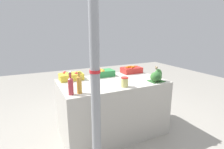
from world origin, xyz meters
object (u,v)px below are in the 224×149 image
(sparrow_bird, at_px, (156,68))
(carrot_crate, at_px, (131,70))
(broccoli_pile, at_px, (157,76))
(juice_bottle_ruby, at_px, (71,85))
(support_pole, at_px, (95,82))
(pickle_jar, at_px, (125,82))
(juice_bottle_amber, at_px, (79,84))
(orange_crate, at_px, (102,73))
(apple_crate, at_px, (72,76))

(sparrow_bird, bearing_deg, carrot_crate, -147.38)
(broccoli_pile, xyz_separation_m, juice_bottle_ruby, (-1.27, 0.02, 0.03))
(support_pole, bearing_deg, juice_bottle_ruby, 109.05)
(pickle_jar, relative_size, sparrow_bird, 1.09)
(broccoli_pile, relative_size, pickle_jar, 1.75)
(juice_bottle_ruby, bearing_deg, support_pole, -70.95)
(broccoli_pile, distance_m, juice_bottle_amber, 1.17)
(broccoli_pile, xyz_separation_m, juice_bottle_amber, (-1.17, 0.02, 0.03))
(orange_crate, bearing_deg, pickle_jar, -84.70)
(pickle_jar, xyz_separation_m, sparrow_bird, (0.56, 0.03, 0.14))
(support_pole, relative_size, orange_crate, 6.22)
(apple_crate, xyz_separation_m, juice_bottle_amber, (-0.06, -0.65, 0.06))
(support_pole, height_order, pickle_jar, support_pole)
(support_pole, bearing_deg, sparrow_bird, 21.47)
(broccoli_pile, bearing_deg, apple_crate, 149.24)
(sparrow_bird, bearing_deg, pickle_jar, -57.17)
(juice_bottle_amber, bearing_deg, sparrow_bird, 0.64)
(orange_crate, xyz_separation_m, carrot_crate, (0.59, 0.00, -0.01))
(broccoli_pile, relative_size, juice_bottle_amber, 0.86)
(apple_crate, relative_size, carrot_crate, 1.00)
(juice_bottle_ruby, bearing_deg, apple_crate, 75.95)
(sparrow_bird, bearing_deg, juice_bottle_amber, -59.60)
(carrot_crate, distance_m, broccoli_pile, 0.67)
(apple_crate, xyz_separation_m, orange_crate, (0.50, 0.00, 0.00))
(support_pole, xyz_separation_m, sparrow_bird, (1.14, 0.45, -0.04))
(juice_bottle_amber, xyz_separation_m, sparrow_bird, (1.18, 0.01, 0.09))
(apple_crate, distance_m, orange_crate, 0.50)
(support_pole, xyz_separation_m, pickle_jar, (0.58, 0.42, -0.18))
(support_pole, height_order, juice_bottle_ruby, support_pole)
(support_pole, height_order, broccoli_pile, support_pole)
(juice_bottle_ruby, bearing_deg, sparrow_bird, 0.59)
(apple_crate, height_order, juice_bottle_ruby, juice_bottle_ruby)
(juice_bottle_amber, bearing_deg, juice_bottle_ruby, 180.00)
(apple_crate, bearing_deg, juice_bottle_amber, -95.16)
(orange_crate, distance_m, pickle_jar, 0.67)
(apple_crate, height_order, carrot_crate, apple_crate)
(orange_crate, distance_m, carrot_crate, 0.59)
(orange_crate, height_order, carrot_crate, orange_crate)
(apple_crate, height_order, orange_crate, same)
(apple_crate, bearing_deg, orange_crate, 0.35)
(orange_crate, distance_m, juice_bottle_amber, 0.86)
(carrot_crate, bearing_deg, sparrow_bird, -87.14)
(orange_crate, relative_size, juice_bottle_amber, 1.30)
(apple_crate, distance_m, carrot_crate, 1.09)
(orange_crate, relative_size, juice_bottle_ruby, 1.25)
(support_pole, xyz_separation_m, juice_bottle_ruby, (-0.15, 0.43, -0.13))
(carrot_crate, relative_size, sparrow_bird, 2.87)
(orange_crate, height_order, pickle_jar, orange_crate)
(support_pole, xyz_separation_m, orange_crate, (0.51, 1.08, -0.18))
(carrot_crate, distance_m, juice_bottle_ruby, 1.42)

